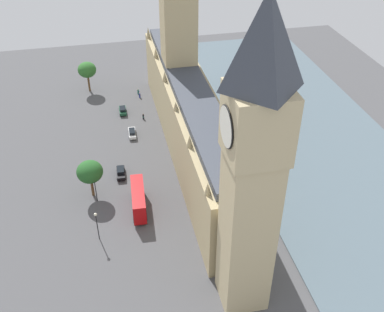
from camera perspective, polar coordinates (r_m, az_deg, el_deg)
ground_plane at (r=107.89m, az=-1.15°, el=0.47°), size 144.75×144.75×0.00m
river_thames at (r=117.15m, az=14.43°, el=2.43°), size 39.26×130.28×0.25m
parliament_building at (r=104.53m, az=-0.33°, el=5.46°), size 10.30×74.75×34.47m
clock_tower at (r=60.23m, az=7.59°, el=-1.66°), size 7.85×7.85×50.21m
car_dark_green_by_river_gate at (r=124.25m, az=-8.65°, el=5.68°), size 1.93×4.50×1.74m
car_white_near_tower at (r=114.27m, az=-7.48°, el=2.89°), size 1.96×4.84×1.74m
car_black_corner at (r=101.41m, az=-8.89°, el=-2.02°), size 2.08×4.70×1.74m
double_decker_bus_opposite_hall at (r=91.30m, az=-6.70°, el=-5.33°), size 3.18×10.63×4.75m
pedestrian_leading at (r=120.99m, az=-6.10°, el=4.91°), size 0.52×0.61×1.58m
pedestrian_midblock at (r=133.33m, az=-6.74°, el=7.97°), size 0.59×0.48×1.66m
pedestrian_kerbside at (r=131.37m, az=-6.55°, el=7.52°), size 0.64×0.67×1.59m
plane_tree_under_trees at (r=94.11m, az=-12.64°, el=-1.95°), size 5.33×5.33×8.36m
plane_tree_far_end at (r=135.03m, az=-12.98°, el=10.43°), size 5.19×5.19×8.84m
street_lamp_trailing at (r=93.55m, az=-12.02°, el=-3.57°), size 0.56×0.56×5.96m
street_lamp_slot_10 at (r=85.17m, az=-11.83°, el=-7.97°), size 0.56×0.56×6.37m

